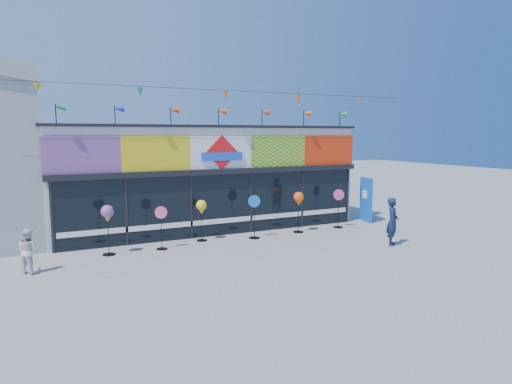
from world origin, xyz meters
TOP-DOWN VIEW (x-y plane):
  - ground at (0.00, 0.00)m, footprint 80.00×80.00m
  - kite_shop at (0.00, 5.94)m, footprint 16.00×5.70m
  - blue_sign at (6.62, 3.15)m, footprint 0.38×0.96m
  - spinner_0 at (-4.26, 2.37)m, footprint 0.40×0.40m
  - spinner_1 at (-2.59, 2.33)m, footprint 0.40×0.36m
  - spinner_2 at (-1.00, 2.88)m, footprint 0.37×0.37m
  - spinner_3 at (0.85, 2.40)m, footprint 0.44×0.40m
  - spinner_4 at (2.82, 2.55)m, footprint 0.40×0.40m
  - spinner_5 at (4.74, 2.59)m, footprint 0.43×0.40m
  - adult_man at (4.58, -0.63)m, footprint 0.70×0.70m
  - child at (-6.50, 1.41)m, footprint 0.66×0.67m

SIDE VIEW (x-z plane):
  - ground at x=0.00m, z-range 0.00..0.00m
  - child at x=-6.50m, z-range 0.00..1.23m
  - spinner_1 at x=-2.59m, z-range 0.04..1.47m
  - adult_man at x=4.58m, z-range 0.00..1.64m
  - spinner_5 at x=4.74m, z-range 0.04..1.61m
  - spinner_3 at x=0.85m, z-range 0.05..1.63m
  - blue_sign at x=6.62m, z-range 0.00..1.91m
  - spinner_2 at x=-1.00m, z-range 0.44..1.91m
  - spinner_4 at x=2.82m, z-range 0.47..2.05m
  - spinner_0 at x=-4.26m, z-range 0.48..2.06m
  - kite_shop at x=0.00m, z-range -0.61..4.70m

